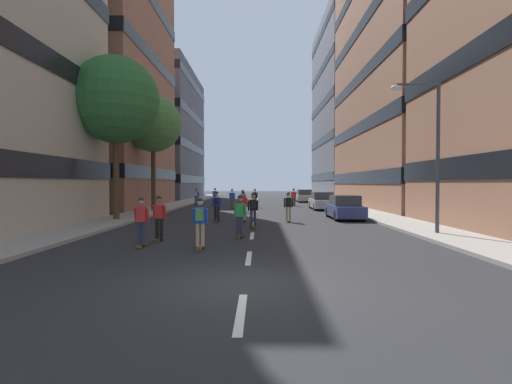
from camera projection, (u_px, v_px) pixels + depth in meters
ground_plane at (256, 209)px, 34.55m from camera, size 154.48×154.48×0.00m
sidewalk_left at (172, 206)px, 37.84m from camera, size 2.72×70.80×0.14m
sidewalk_right at (341, 206)px, 37.68m from camera, size 2.72×70.80×0.14m
lane_markings at (256, 209)px, 34.30m from camera, size 0.16×57.20×0.01m
building_left_mid at (68, 65)px, 36.84m from camera, size 16.78×17.14×26.87m
building_left_far at (140, 135)px, 58.98m from camera, size 16.78×20.91×19.17m
building_right_mid at (447, 59)px, 36.48m from camera, size 16.78×22.95×27.91m
building_right_far at (376, 109)px, 58.55m from camera, size 16.78×20.71×26.95m
parked_car_near at (322, 201)px, 33.65m from camera, size 1.82×4.40×1.52m
parked_car_mid at (345, 208)px, 24.66m from camera, size 1.82×4.40×1.52m
parked_car_far at (304, 196)px, 47.13m from camera, size 1.82×4.40×1.52m
street_tree_near at (116, 100)px, 23.13m from camera, size 5.19×5.19×9.73m
street_tree_mid at (153, 124)px, 31.28m from camera, size 4.58×4.58×9.26m
streetlamp_right at (429, 140)px, 16.68m from camera, size 2.13×0.30×6.50m
skater_0 at (255, 197)px, 36.33m from camera, size 0.55×0.91×1.78m
skater_1 at (217, 204)px, 23.20m from camera, size 0.53×0.90×1.78m
skater_2 at (243, 199)px, 30.38m from camera, size 0.53×0.90×1.78m
skater_3 at (288, 205)px, 22.75m from camera, size 0.54×0.91×1.78m
skater_4 at (253, 208)px, 19.69m from camera, size 0.56×0.92×1.78m
skater_5 at (159, 216)px, 15.30m from camera, size 0.54×0.90×1.78m
skater_6 at (141, 219)px, 13.88m from camera, size 0.53×0.90×1.78m
skater_7 at (200, 220)px, 13.37m from camera, size 0.54×0.90×1.78m
skater_8 at (215, 195)px, 41.74m from camera, size 0.57×0.92×1.78m
skater_9 at (294, 196)px, 38.53m from camera, size 0.56×0.92×1.78m
skater_10 at (243, 205)px, 22.85m from camera, size 0.56×0.92×1.78m
skater_11 at (232, 198)px, 34.56m from camera, size 0.57×0.92×1.78m
skater_12 at (240, 214)px, 16.11m from camera, size 0.57×0.92×1.78m
skater_13 at (196, 196)px, 39.11m from camera, size 0.57×0.92×1.78m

